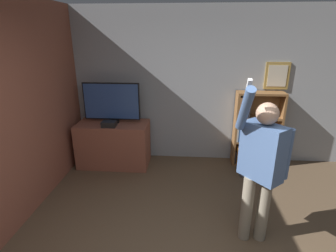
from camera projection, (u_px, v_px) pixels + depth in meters
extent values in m
cube|color=#9EA3A8|center=(190.00, 87.00, 4.62)|extent=(6.09, 0.06, 2.70)
cube|color=#AD8942|center=(277.00, 76.00, 4.40)|extent=(0.40, 0.02, 0.45)
cube|color=beige|center=(277.00, 76.00, 4.38)|extent=(0.31, 0.01, 0.35)
cube|color=#93513D|center=(27.00, 108.00, 3.33)|extent=(0.06, 4.60, 2.70)
cube|color=#93513D|center=(114.00, 144.00, 4.65)|extent=(1.22, 0.60, 0.78)
cylinder|color=black|center=(113.00, 122.00, 4.56)|extent=(0.22, 0.22, 0.03)
cylinder|color=black|center=(113.00, 119.00, 4.54)|extent=(0.06, 0.06, 0.05)
cube|color=black|center=(112.00, 101.00, 4.44)|extent=(0.96, 0.04, 0.63)
cube|color=#2D4C8C|center=(111.00, 102.00, 4.41)|extent=(0.93, 0.01, 0.60)
cube|color=black|center=(109.00, 124.00, 4.35)|extent=(0.23, 0.18, 0.09)
cube|color=brown|center=(235.00, 129.00, 4.61)|extent=(0.04, 0.28, 1.32)
cube|color=brown|center=(279.00, 130.00, 4.56)|extent=(0.04, 0.28, 1.32)
cube|color=brown|center=(255.00, 127.00, 4.71)|extent=(0.80, 0.01, 1.32)
cube|color=brown|center=(253.00, 162.00, 4.80)|extent=(0.72, 0.28, 0.04)
cube|color=brown|center=(256.00, 141.00, 4.66)|extent=(0.72, 0.28, 0.04)
cube|color=brown|center=(258.00, 117.00, 4.51)|extent=(0.72, 0.28, 0.04)
cube|color=brown|center=(261.00, 93.00, 4.37)|extent=(0.72, 0.28, 0.04)
cube|color=#232328|center=(234.00, 156.00, 4.77)|extent=(0.02, 0.25, 0.24)
cube|color=orange|center=(237.00, 154.00, 4.75)|extent=(0.04, 0.25, 0.32)
cube|color=#5B8E99|center=(239.00, 155.00, 4.76)|extent=(0.03, 0.25, 0.28)
cube|color=gold|center=(241.00, 156.00, 4.74)|extent=(0.03, 0.21, 0.24)
cube|color=beige|center=(237.00, 133.00, 4.60)|extent=(0.03, 0.21, 0.26)
cube|color=#2D569E|center=(238.00, 133.00, 4.62)|extent=(0.03, 0.26, 0.26)
cube|color=#5B8E99|center=(241.00, 133.00, 4.61)|extent=(0.03, 0.24, 0.27)
cube|color=#338447|center=(243.00, 132.00, 4.60)|extent=(0.02, 0.23, 0.29)
cube|color=#99663D|center=(240.00, 107.00, 4.43)|extent=(0.04, 0.20, 0.35)
cube|color=#5B8E99|center=(243.00, 110.00, 4.46)|extent=(0.04, 0.22, 0.24)
cube|color=#338447|center=(245.00, 108.00, 4.44)|extent=(0.02, 0.20, 0.30)
cube|color=#232328|center=(248.00, 106.00, 4.42)|extent=(0.04, 0.20, 0.37)
cylinder|color=gray|center=(247.00, 208.00, 2.93)|extent=(0.13, 0.13, 0.80)
cylinder|color=gray|center=(263.00, 209.00, 2.92)|extent=(0.13, 0.13, 0.80)
cube|color=#4C6B9E|center=(262.00, 152.00, 2.69)|extent=(0.45, 0.47, 0.60)
sphere|color=tan|center=(268.00, 114.00, 2.55)|extent=(0.22, 0.22, 0.22)
cylinder|color=#4C6B9E|center=(287.00, 154.00, 2.68)|extent=(0.09, 0.09, 0.55)
cylinder|color=#4C6B9E|center=(245.00, 109.00, 2.44)|extent=(0.09, 0.39, 0.50)
cube|color=white|center=(249.00, 86.00, 2.31)|extent=(0.04, 0.09, 0.14)
cylinder|color=#4C4C51|center=(250.00, 163.00, 4.34)|extent=(0.34, 0.34, 0.42)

